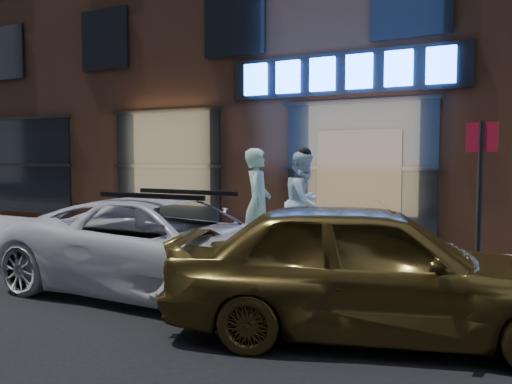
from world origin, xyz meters
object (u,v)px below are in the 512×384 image
Objects in this scene: white_suv at (170,246)px; gold_sedan at (370,268)px; sign_post at (480,194)px; man_bowtie at (258,203)px; man_cap at (304,202)px.

gold_sedan is (2.77, -0.36, 0.06)m from white_suv.
gold_sedan reaches higher than white_suv.
gold_sedan is 2.07m from sign_post.
man_bowtie is at bearing 26.32° from gold_sedan.
sign_post reaches higher than man_bowtie.
man_bowtie is 0.48× the size of gold_sedan.
gold_sedan is (2.24, -3.90, -0.26)m from man_cap.
white_suv is at bearing -151.13° from sign_post.
man_cap is 4.50m from gold_sedan.
sign_post reaches higher than gold_sedan.
man_bowtie is 0.87× the size of sign_post.
sign_post reaches higher than man_cap.
man_cap is 0.42× the size of white_suv.
man_bowtie is 2.72m from white_suv.
gold_sedan is at bearing -146.36° from man_cap.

